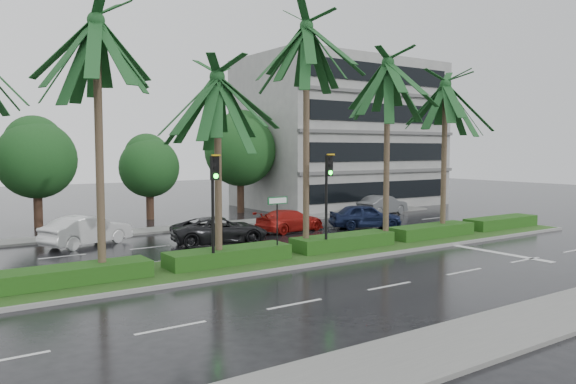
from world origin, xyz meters
TOP-DOWN VIEW (x-y plane):
  - ground at (0.00, 0.00)m, footprint 120.00×120.00m
  - near_sidewalk at (0.00, -10.20)m, footprint 40.00×2.40m
  - far_sidewalk at (0.00, 12.00)m, footprint 40.00×2.00m
  - median at (0.00, 1.00)m, footprint 36.00×4.00m
  - hedge at (0.00, 1.00)m, footprint 35.20×1.40m
  - lane_markings at (3.04, -0.43)m, footprint 34.00×13.06m
  - palm_row at (-1.25, 1.02)m, footprint 26.30×4.20m
  - signal_median_left at (-4.00, 0.30)m, footprint 0.34×0.42m
  - signal_median_right at (1.50, 0.30)m, footprint 0.34×0.42m
  - street_sign at (-1.00, 0.48)m, footprint 0.95×0.09m
  - bg_trees at (1.45, 17.59)m, footprint 33.26×5.50m
  - building at (17.00, 18.00)m, footprint 16.00×10.00m
  - car_white at (-6.33, 9.31)m, footprint 3.17×4.72m
  - car_darkgrey at (-0.70, 6.13)m, footprint 3.16×5.19m
  - car_red at (4.50, 7.47)m, footprint 2.40×4.57m
  - car_blue at (9.00, 6.06)m, footprint 3.26×4.60m
  - car_grey at (14.70, 10.48)m, footprint 2.14×4.44m

SIDE VIEW (x-z plane):
  - ground at x=0.00m, z-range 0.00..0.00m
  - lane_markings at x=3.04m, z-range 0.00..0.01m
  - near_sidewalk at x=0.00m, z-range 0.00..0.12m
  - far_sidewalk at x=0.00m, z-range 0.00..0.12m
  - median at x=0.00m, z-range 0.00..0.16m
  - hedge at x=0.00m, z-range 0.15..0.75m
  - car_red at x=4.50m, z-range 0.00..1.26m
  - car_darkgrey at x=-0.70m, z-range 0.00..1.34m
  - car_grey at x=14.70m, z-range 0.00..1.40m
  - car_blue at x=9.00m, z-range 0.00..1.45m
  - car_white at x=-6.33m, z-range 0.00..1.47m
  - street_sign at x=-1.00m, z-range 0.82..3.42m
  - signal_median_left at x=-4.00m, z-range 0.82..5.18m
  - signal_median_right at x=1.50m, z-range 0.82..5.18m
  - bg_trees at x=1.45m, z-range 0.72..8.67m
  - building at x=17.00m, z-range 0.00..12.00m
  - palm_row at x=-1.25m, z-range 2.65..13.33m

